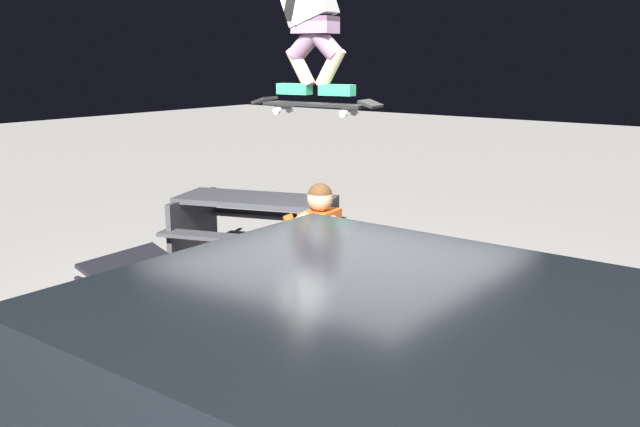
% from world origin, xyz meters
% --- Properties ---
extents(ground_plane, '(40.00, 40.00, 0.00)m').
position_xyz_m(ground_plane, '(0.00, 0.00, 0.00)').
color(ground_plane, gray).
extents(ledge_box_main, '(1.74, 0.97, 0.48)m').
position_xyz_m(ledge_box_main, '(-0.05, 0.08, 0.24)').
color(ledge_box_main, '#28282D').
rests_on(ledge_box_main, ground).
extents(person_sitting_on_ledge, '(0.60, 0.77, 1.32)m').
position_xyz_m(person_sitting_on_ledge, '(-0.08, 0.52, 0.73)').
color(person_sitting_on_ledge, '#2D3856').
rests_on(person_sitting_on_ledge, ground).
extents(skateboard, '(1.04, 0.35, 0.13)m').
position_xyz_m(skateboard, '(-0.02, 0.42, 1.90)').
color(skateboard, black).
extents(skater_airborne, '(0.63, 0.89, 1.12)m').
position_xyz_m(skater_airborne, '(0.03, 0.43, 2.59)').
color(skater_airborne, '#2D9E66').
extents(kicker_ramp, '(1.22, 1.07, 0.43)m').
position_xyz_m(kicker_ramp, '(1.95, 0.40, 0.07)').
color(kicker_ramp, black).
rests_on(kicker_ramp, ground).
extents(picnic_table_back, '(2.05, 1.84, 0.75)m').
position_xyz_m(picnic_table_back, '(1.89, -0.97, 0.50)').
color(picnic_table_back, '#38383D').
rests_on(picnic_table_back, ground).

